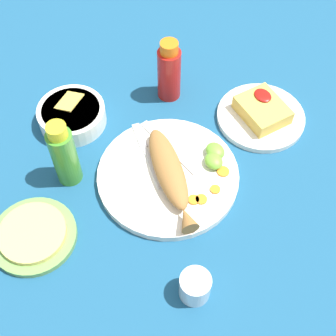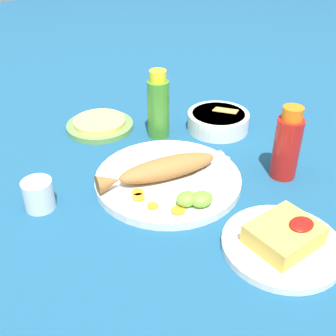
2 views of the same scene
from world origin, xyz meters
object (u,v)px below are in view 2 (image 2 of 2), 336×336
at_px(guacamole_bowl, 218,120).
at_px(fork_near, 192,161).
at_px(fried_fish, 162,169).
at_px(hot_sauce_bottle_green, 158,106).
at_px(main_plate, 168,179).
at_px(salt_cup, 39,196).
at_px(fork_far, 204,171).
at_px(tortilla_plate, 100,126).
at_px(hot_sauce_bottle_red, 287,145).
at_px(side_plate_fries, 282,245).

bearing_deg(guacamole_bowl, fork_near, -149.31).
height_order(fried_fish, hot_sauce_bottle_green, hot_sauce_bottle_green).
relative_size(main_plate, guacamole_bowl, 1.95).
bearing_deg(main_plate, salt_cup, 161.07).
bearing_deg(hot_sauce_bottle_green, fried_fish, -124.44).
bearing_deg(main_plate, guacamole_bowl, 24.86).
relative_size(fork_far, tortilla_plate, 1.07).
relative_size(fork_far, salt_cup, 3.04).
bearing_deg(hot_sauce_bottle_red, main_plate, 149.66).
bearing_deg(guacamole_bowl, main_plate, -155.14).
height_order(hot_sauce_bottle_green, side_plate_fries, hot_sauce_bottle_green).
height_order(fork_near, fork_far, same).
height_order(hot_sauce_bottle_red, hot_sauce_bottle_green, hot_sauce_bottle_green).
bearing_deg(fried_fish, fork_near, 19.22).
bearing_deg(hot_sauce_bottle_green, guacamole_bowl, -25.50).
height_order(side_plate_fries, tortilla_plate, same).
distance_m(main_plate, hot_sauce_bottle_red, 0.26).
height_order(fried_fish, side_plate_fries, fried_fish).
relative_size(fork_near, side_plate_fries, 0.89).
xyz_separation_m(main_plate, fork_far, (0.07, -0.03, 0.01)).
height_order(guacamole_bowl, tortilla_plate, guacamole_bowl).
bearing_deg(tortilla_plate, guacamole_bowl, -37.94).
bearing_deg(fork_far, side_plate_fries, -107.08).
height_order(fried_fish, tortilla_plate, fried_fish).
bearing_deg(hot_sauce_bottle_red, salt_cup, 155.50).
bearing_deg(hot_sauce_bottle_green, fork_far, -99.75).
distance_m(salt_cup, tortilla_plate, 0.34).
height_order(salt_cup, side_plate_fries, salt_cup).
relative_size(main_plate, fork_far, 1.66).
relative_size(fried_fish, guacamole_bowl, 1.67).
bearing_deg(salt_cup, fork_near, -12.41).
bearing_deg(salt_cup, fried_fish, -19.28).
bearing_deg(fork_far, guacamole_bowl, 31.10).
xyz_separation_m(fork_near, guacamole_bowl, (0.17, 0.10, 0.01)).
distance_m(hot_sauce_bottle_red, hot_sauce_bottle_green, 0.33).
xyz_separation_m(side_plate_fries, guacamole_bowl, (0.21, 0.39, 0.02)).
bearing_deg(tortilla_plate, fork_near, -76.66).
distance_m(side_plate_fries, tortilla_plate, 0.58).
distance_m(fork_near, guacamole_bowl, 0.20).
relative_size(side_plate_fries, tortilla_plate, 1.21).
relative_size(salt_cup, side_plate_fries, 0.29).
bearing_deg(side_plate_fries, guacamole_bowl, 61.43).
distance_m(main_plate, fried_fish, 0.03).
bearing_deg(fried_fish, fork_far, -10.12).
height_order(side_plate_fries, guacamole_bowl, guacamole_bowl).
bearing_deg(side_plate_fries, hot_sauce_bottle_green, 81.06).
bearing_deg(salt_cup, guacamole_bowl, 3.57).
relative_size(fried_fish, salt_cup, 4.32).
relative_size(fork_far, guacamole_bowl, 1.18).
bearing_deg(main_plate, hot_sauce_bottle_green, 59.17).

